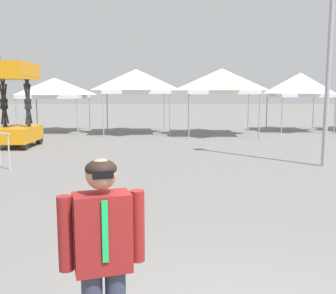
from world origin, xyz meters
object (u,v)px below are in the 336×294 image
object	(u,v)px
canopy_tent_left_of_center	(136,82)
scissor_lift	(17,121)
canopy_tent_center	(55,88)
canopy_tent_behind_left	(300,85)
canopy_tent_far_right	(222,81)
light_pole_opposite_side	(332,6)
person_foreground	(103,256)

from	to	relation	value
canopy_tent_left_of_center	scissor_lift	bearing A→B (deg)	-130.72
canopy_tent_center	canopy_tent_behind_left	world-z (taller)	canopy_tent_behind_left
canopy_tent_far_right	scissor_lift	distance (m)	10.19
light_pole_opposite_side	scissor_lift	bearing A→B (deg)	158.24
canopy_tent_center	canopy_tent_left_of_center	bearing A→B (deg)	-8.45
scissor_lift	canopy_tent_center	bearing A→B (deg)	90.18
canopy_tent_behind_left	light_pole_opposite_side	distance (m)	11.27
canopy_tent_behind_left	canopy_tent_center	bearing A→B (deg)	-178.47
canopy_tent_center	canopy_tent_far_right	xyz separation A→B (m)	(9.06, -1.58, 0.33)
canopy_tent_behind_left	person_foreground	bearing A→B (deg)	-112.96
canopy_tent_behind_left	person_foreground	xyz separation A→B (m)	(-8.32, -19.64, -1.61)
canopy_tent_behind_left	light_pole_opposite_side	size ratio (longest dim) A/B	0.40
canopy_tent_far_right	light_pole_opposite_side	bearing A→B (deg)	-77.95
light_pole_opposite_side	canopy_tent_far_right	bearing A→B (deg)	102.05
canopy_tent_left_of_center	canopy_tent_far_right	size ratio (longest dim) A/B	1.00
person_foreground	canopy_tent_center	bearing A→B (deg)	105.97
canopy_tent_far_right	scissor_lift	size ratio (longest dim) A/B	1.10
canopy_tent_left_of_center	person_foreground	world-z (taller)	canopy_tent_left_of_center
scissor_lift	person_foreground	xyz separation A→B (m)	(5.50, -13.30, -0.04)
canopy_tent_behind_left	scissor_lift	bearing A→B (deg)	-155.37
canopy_tent_far_right	light_pole_opposite_side	distance (m)	9.14
canopy_tent_center	canopy_tent_behind_left	distance (m)	13.84
canopy_tent_left_of_center	canopy_tent_far_right	distance (m)	4.58
canopy_tent_far_right	light_pole_opposite_side	world-z (taller)	light_pole_opposite_side
canopy_tent_center	light_pole_opposite_side	bearing A→B (deg)	-43.36
canopy_tent_behind_left	person_foreground	size ratio (longest dim) A/B	1.87
person_foreground	scissor_lift	bearing A→B (deg)	112.44
canopy_tent_far_right	light_pole_opposite_side	xyz separation A→B (m)	(1.86, -8.74, 1.94)
canopy_tent_center	scissor_lift	world-z (taller)	scissor_lift
person_foreground	light_pole_opposite_side	world-z (taller)	light_pole_opposite_side
light_pole_opposite_side	person_foreground	bearing A→B (deg)	-121.13
canopy_tent_center	canopy_tent_far_right	world-z (taller)	canopy_tent_far_right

